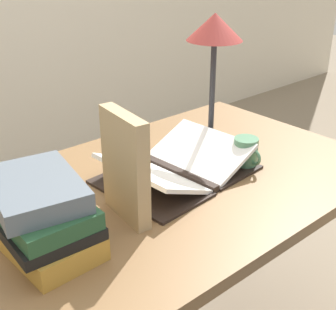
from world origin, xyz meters
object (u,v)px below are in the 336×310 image
at_px(open_book, 177,167).
at_px(book_stack_tall, 39,214).
at_px(book_standing_upright, 125,167).
at_px(reading_lamp, 214,42).
at_px(coffee_mug, 246,152).

height_order(open_book, book_stack_tall, book_stack_tall).
xyz_separation_m(book_stack_tall, book_standing_upright, (0.22, -0.03, 0.05)).
distance_m(reading_lamp, coffee_mug, 0.35).
bearing_deg(open_book, book_stack_tall, -177.68).
xyz_separation_m(book_standing_upright, reading_lamp, (0.46, 0.16, 0.21)).
bearing_deg(coffee_mug, reading_lamp, 81.16).
bearing_deg(book_standing_upright, coffee_mug, 5.32).
bearing_deg(reading_lamp, book_standing_upright, -160.79).
bearing_deg(open_book, coffee_mug, -29.40).
distance_m(book_stack_tall, reading_lamp, 0.74).
bearing_deg(coffee_mug, book_stack_tall, 176.44).
xyz_separation_m(open_book, book_standing_upright, (-0.24, -0.08, 0.11)).
bearing_deg(book_standing_upright, reading_lamp, 26.31).
height_order(book_standing_upright, coffee_mug, book_standing_upright).
height_order(book_standing_upright, reading_lamp, reading_lamp).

